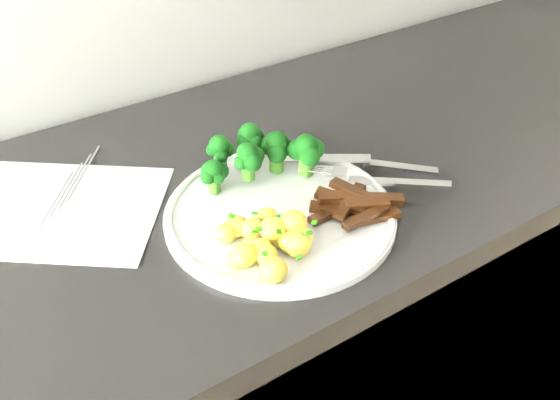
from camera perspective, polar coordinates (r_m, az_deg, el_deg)
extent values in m
cube|color=black|center=(1.25, -1.50, -14.72)|extent=(2.38, 0.60, 0.89)
cube|color=white|center=(0.92, -20.10, -0.71)|extent=(0.37, 0.36, 0.00)
cube|color=slate|center=(0.98, -17.08, 2.44)|extent=(0.09, 0.12, 0.00)
cube|color=slate|center=(0.96, -17.79, 1.72)|extent=(0.09, 0.11, 0.00)
cube|color=slate|center=(0.95, -18.52, 0.98)|extent=(0.08, 0.11, 0.00)
cube|color=slate|center=(0.93, -19.27, 0.21)|extent=(0.08, 0.10, 0.00)
cylinder|color=white|center=(0.85, 0.00, -1.33)|extent=(0.31, 0.31, 0.01)
torus|color=white|center=(0.84, 0.00, -0.98)|extent=(0.30, 0.30, 0.01)
cylinder|color=#2F6218|center=(0.88, -2.86, 2.62)|extent=(0.02, 0.02, 0.03)
sphere|color=black|center=(0.87, -2.24, 3.98)|extent=(0.03, 0.03, 0.03)
sphere|color=black|center=(0.88, -3.26, 4.00)|extent=(0.02, 0.02, 0.02)
sphere|color=black|center=(0.86, -3.47, 3.35)|extent=(0.02, 0.02, 0.02)
sphere|color=black|center=(0.86, -2.49, 3.42)|extent=(0.03, 0.03, 0.03)
sphere|color=black|center=(0.86, -2.92, 4.22)|extent=(0.03, 0.03, 0.03)
cylinder|color=#2F6218|center=(0.91, -0.32, 3.45)|extent=(0.02, 0.02, 0.03)
sphere|color=black|center=(0.90, 0.46, 4.75)|extent=(0.03, 0.03, 0.03)
sphere|color=black|center=(0.91, -0.99, 4.88)|extent=(0.03, 0.03, 0.03)
sphere|color=black|center=(0.89, -0.25, 4.22)|extent=(0.03, 0.03, 0.03)
sphere|color=black|center=(0.90, -0.32, 5.17)|extent=(0.03, 0.03, 0.03)
cylinder|color=#2F6218|center=(0.88, -5.88, 1.40)|extent=(0.02, 0.02, 0.02)
sphere|color=black|center=(0.87, -5.37, 2.59)|extent=(0.02, 0.02, 0.02)
sphere|color=black|center=(0.87, -6.37, 2.65)|extent=(0.02, 0.02, 0.02)
sphere|color=black|center=(0.86, -6.43, 2.03)|extent=(0.02, 0.02, 0.02)
sphere|color=black|center=(0.86, -5.54, 1.99)|extent=(0.02, 0.02, 0.02)
sphere|color=black|center=(0.86, -5.99, 2.78)|extent=(0.03, 0.03, 0.03)
cylinder|color=#2F6218|center=(0.92, -2.68, 4.47)|extent=(0.02, 0.02, 0.03)
sphere|color=black|center=(0.92, -2.16, 5.77)|extent=(0.02, 0.02, 0.02)
sphere|color=black|center=(0.92, -3.05, 5.86)|extent=(0.03, 0.03, 0.03)
sphere|color=black|center=(0.91, -3.23, 5.22)|extent=(0.02, 0.02, 0.02)
sphere|color=black|center=(0.91, -2.31, 5.20)|extent=(0.02, 0.02, 0.02)
sphere|color=black|center=(0.91, -2.73, 6.00)|extent=(0.03, 0.03, 0.03)
cylinder|color=#2F6218|center=(0.90, -5.35, 3.34)|extent=(0.02, 0.02, 0.02)
sphere|color=black|center=(0.89, -4.73, 4.52)|extent=(0.02, 0.02, 0.02)
sphere|color=black|center=(0.89, -6.04, 4.49)|extent=(0.02, 0.02, 0.02)
sphere|color=black|center=(0.88, -5.28, 3.94)|extent=(0.02, 0.02, 0.02)
sphere|color=black|center=(0.88, -5.45, 4.88)|extent=(0.03, 0.03, 0.03)
cylinder|color=#2F6218|center=(0.91, 2.33, 3.13)|extent=(0.02, 0.02, 0.03)
sphere|color=black|center=(0.90, 3.10, 4.57)|extent=(0.03, 0.03, 0.03)
sphere|color=black|center=(0.90, 1.57, 4.51)|extent=(0.03, 0.03, 0.03)
sphere|color=black|center=(0.88, 2.70, 3.94)|extent=(0.03, 0.03, 0.03)
sphere|color=black|center=(0.89, 2.39, 4.88)|extent=(0.03, 0.03, 0.03)
ellipsoid|color=#FFDA54|center=(0.76, -1.26, -4.92)|extent=(0.03, 0.03, 0.02)
ellipsoid|color=#FFDA54|center=(0.81, -1.22, -1.55)|extent=(0.03, 0.03, 0.03)
ellipsoid|color=#FFDA54|center=(0.79, -2.52, -2.59)|extent=(0.03, 0.03, 0.03)
ellipsoid|color=#FFDA54|center=(0.78, -0.10, -3.35)|extent=(0.03, 0.03, 0.02)
ellipsoid|color=#FFDA54|center=(0.77, -1.75, -4.39)|extent=(0.03, 0.03, 0.03)
ellipsoid|color=#FFDA54|center=(0.78, 1.92, -3.43)|extent=(0.03, 0.03, 0.03)
ellipsoid|color=#FFDA54|center=(0.76, -3.29, -4.94)|extent=(0.03, 0.03, 0.03)
ellipsoid|color=#FFDA54|center=(0.76, -1.46, -4.84)|extent=(0.03, 0.03, 0.02)
ellipsoid|color=#FFDA54|center=(0.77, 0.94, -3.76)|extent=(0.03, 0.03, 0.03)
ellipsoid|color=#FFDA54|center=(0.73, -0.58, -6.29)|extent=(0.03, 0.03, 0.03)
ellipsoid|color=#FFDA54|center=(0.78, 1.20, -1.98)|extent=(0.03, 0.03, 0.03)
ellipsoid|color=#FFDA54|center=(0.77, 1.66, -4.09)|extent=(0.03, 0.03, 0.03)
ellipsoid|color=#FFDA54|center=(0.77, -0.69, -2.57)|extent=(0.03, 0.03, 0.03)
ellipsoid|color=#FFDA54|center=(0.79, -4.83, -2.98)|extent=(0.03, 0.03, 0.03)
ellipsoid|color=#FFDA54|center=(0.76, -3.85, -5.29)|extent=(0.03, 0.02, 0.02)
ellipsoid|color=#FFDA54|center=(0.77, -0.51, -2.57)|extent=(0.03, 0.02, 0.02)
ellipsoid|color=#FFDA54|center=(0.80, -3.91, -2.38)|extent=(0.03, 0.03, 0.03)
cube|color=#1A6309|center=(0.77, -1.56, -2.36)|extent=(0.01, 0.01, 0.00)
cube|color=#1A6309|center=(0.75, 2.60, -2.97)|extent=(0.01, 0.01, 0.00)
cube|color=#1A6309|center=(0.72, -1.36, -4.81)|extent=(0.01, 0.01, 0.00)
cube|color=#1A6309|center=(0.76, 3.07, -2.02)|extent=(0.01, 0.01, 0.00)
cube|color=#1A6309|center=(0.78, -0.09, -1.52)|extent=(0.01, 0.01, 0.00)
cube|color=#1A6309|center=(0.77, -2.25, -2.81)|extent=(0.01, 0.01, 0.00)
cube|color=#1A6309|center=(0.76, 1.92, -3.14)|extent=(0.01, 0.01, 0.00)
cube|color=#1A6309|center=(0.76, -1.89, -2.63)|extent=(0.01, 0.01, 0.00)
cube|color=#1A6309|center=(0.75, -0.11, -2.83)|extent=(0.01, 0.01, 0.00)
cube|color=#1A6309|center=(0.79, -4.35, -1.41)|extent=(0.01, 0.01, 0.00)
cube|color=#1A6309|center=(0.79, -2.27, -1.20)|extent=(0.01, 0.01, 0.00)
cube|color=#1A6309|center=(0.78, -1.37, -2.24)|extent=(0.01, 0.01, 0.00)
cube|color=#1A6309|center=(0.73, 1.67, -5.12)|extent=(0.01, 0.01, 0.00)
cube|color=#1A6309|center=(0.77, -0.51, -2.48)|extent=(0.01, 0.01, 0.00)
cube|color=black|center=(0.84, 4.89, -0.86)|extent=(0.06, 0.06, 0.01)
cube|color=black|center=(0.85, 7.22, -0.39)|extent=(0.06, 0.04, 0.01)
cube|color=black|center=(0.83, 8.39, -1.54)|extent=(0.07, 0.04, 0.01)
cube|color=black|center=(0.83, 4.30, -1.26)|extent=(0.06, 0.02, 0.01)
cube|color=black|center=(0.86, 6.51, -0.17)|extent=(0.06, 0.06, 0.02)
cube|color=black|center=(0.85, 7.07, -0.44)|extent=(0.06, 0.06, 0.01)
cube|color=black|center=(0.84, 5.65, -0.70)|extent=(0.05, 0.06, 0.01)
cube|color=black|center=(0.85, 8.60, 0.06)|extent=(0.07, 0.05, 0.01)
cube|color=black|center=(0.85, 6.37, 0.87)|extent=(0.04, 0.06, 0.02)
cube|color=black|center=(0.84, 6.25, -0.09)|extent=(0.07, 0.05, 0.01)
cube|color=black|center=(0.85, 5.24, 0.23)|extent=(0.06, 0.04, 0.02)
cube|color=black|center=(0.84, 5.43, 0.01)|extent=(0.05, 0.07, 0.02)
cube|color=black|center=(0.82, 7.74, -1.49)|extent=(0.07, 0.02, 0.01)
cube|color=black|center=(0.84, 7.86, -0.32)|extent=(0.06, 0.04, 0.01)
cube|color=silver|center=(0.90, 10.61, 1.56)|extent=(0.11, 0.11, 0.02)
cube|color=silver|center=(0.90, 5.08, 2.53)|extent=(0.04, 0.04, 0.01)
cylinder|color=silver|center=(0.91, 3.34, 3.10)|extent=(0.03, 0.04, 0.00)
cylinder|color=silver|center=(0.91, 3.28, 2.93)|extent=(0.03, 0.04, 0.00)
cylinder|color=silver|center=(0.90, 3.22, 2.74)|extent=(0.03, 0.04, 0.00)
cylinder|color=silver|center=(0.90, 3.16, 2.56)|extent=(0.03, 0.04, 0.00)
cube|color=silver|center=(0.94, 4.09, 3.74)|extent=(0.11, 0.10, 0.01)
cube|color=silver|center=(0.95, 10.69, 2.77)|extent=(0.09, 0.08, 0.02)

